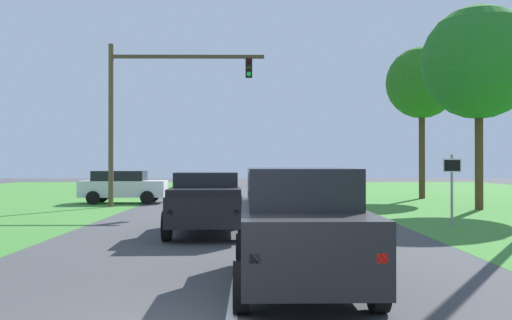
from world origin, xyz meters
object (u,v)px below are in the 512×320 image
at_px(pickup_truck_lead, 207,202).
at_px(oak_tree_right, 479,63).
at_px(red_suv_near, 299,225).
at_px(keep_moving_sign, 452,181).
at_px(crossing_suv_far, 123,186).
at_px(traffic_light, 151,99).
at_px(extra_tree_1, 422,83).

bearing_deg(pickup_truck_lead, oak_tree_right, 37.14).
distance_m(red_suv_near, keep_moving_sign, 10.44).
bearing_deg(crossing_suv_far, oak_tree_right, -14.16).
bearing_deg(oak_tree_right, keep_moving_sign, -117.90).
height_order(traffic_light, keep_moving_sign, traffic_light).
distance_m(traffic_light, keep_moving_sign, 14.72).
xyz_separation_m(oak_tree_right, extra_tree_1, (-0.13, 8.03, 0.21)).
height_order(pickup_truck_lead, crossing_suv_far, pickup_truck_lead).
height_order(oak_tree_right, extra_tree_1, oak_tree_right).
distance_m(pickup_truck_lead, extra_tree_1, 21.04).
relative_size(red_suv_near, pickup_truck_lead, 1.02).
relative_size(traffic_light, crossing_suv_far, 1.76).
bearing_deg(crossing_suv_far, pickup_truck_lead, -67.43).
height_order(red_suv_near, pickup_truck_lead, red_suv_near).
relative_size(keep_moving_sign, oak_tree_right, 0.26).
relative_size(red_suv_near, keep_moving_sign, 2.12).
distance_m(crossing_suv_far, extra_tree_1, 18.14).
bearing_deg(oak_tree_right, red_suv_near, -120.81).
xyz_separation_m(pickup_truck_lead, keep_moving_sign, (7.78, 1.69, 0.57)).
relative_size(red_suv_near, crossing_suv_far, 1.13).
relative_size(traffic_light, keep_moving_sign, 3.30).
bearing_deg(extra_tree_1, keep_moving_sign, -103.38).
relative_size(red_suv_near, extra_tree_1, 0.56).
height_order(keep_moving_sign, extra_tree_1, extra_tree_1).
xyz_separation_m(red_suv_near, traffic_light, (-5.58, 17.50, 4.07)).
bearing_deg(keep_moving_sign, traffic_light, 142.14).
xyz_separation_m(keep_moving_sign, extra_tree_1, (3.58, 15.03, 5.28)).
bearing_deg(keep_moving_sign, extra_tree_1, 76.62).
xyz_separation_m(pickup_truck_lead, traffic_light, (-3.49, 10.45, 4.18)).
bearing_deg(red_suv_near, crossing_suv_far, 110.49).
height_order(pickup_truck_lead, extra_tree_1, extra_tree_1).
bearing_deg(keep_moving_sign, red_suv_near, -123.02).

